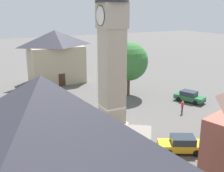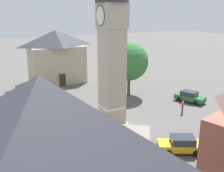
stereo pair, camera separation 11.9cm
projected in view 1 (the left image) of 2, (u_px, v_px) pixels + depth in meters
name	position (u px, v px, depth m)	size (l,w,h in m)	color
ground_plane	(112.00, 126.00, 30.28)	(200.00, 200.00, 0.00)	#565451
clock_tower	(112.00, 24.00, 27.21)	(3.43, 3.43, 19.01)	#A59C89
car_blue_kerb	(181.00, 144.00, 24.75)	(3.46, 4.43, 1.53)	gold
car_silver_kerb	(189.00, 96.00, 38.10)	(4.46, 3.11, 1.53)	#236B38
car_red_corner	(29.00, 132.00, 27.13)	(3.42, 4.44, 1.53)	white
car_white_side	(77.00, 172.00, 20.57)	(2.22, 4.31, 1.53)	black
pedestrian	(182.00, 106.00, 33.78)	(0.36, 0.51, 1.69)	#2D3351
tree	(129.00, 61.00, 39.78)	(5.66, 5.66, 8.00)	brown
building_corner_back	(56.00, 56.00, 47.30)	(6.27, 9.47, 9.06)	tan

